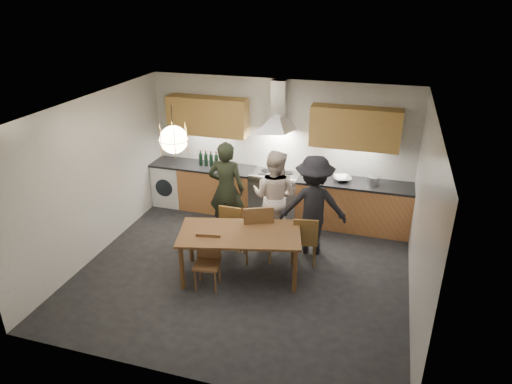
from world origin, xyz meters
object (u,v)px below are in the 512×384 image
(mixing_bowl, at_px, (342,179))
(stock_pot, at_px, (373,181))
(chair_front, at_px, (208,257))
(person_left, at_px, (226,189))
(dining_table, at_px, (240,238))
(person_mid, at_px, (274,196))
(chair_back_left, at_px, (232,224))
(person_right, at_px, (313,205))
(wine_bottles, at_px, (211,159))

(mixing_bowl, bearing_deg, stock_pot, -2.88)
(chair_front, bearing_deg, person_left, 90.01)
(dining_table, relative_size, stock_pot, 9.16)
(person_mid, relative_size, mixing_bowl, 5.08)
(stock_pot, bearing_deg, chair_back_left, -147.78)
(mixing_bowl, distance_m, stock_pot, 0.54)
(dining_table, distance_m, chair_front, 0.56)
(dining_table, height_order, stock_pot, stock_pot)
(person_mid, distance_m, person_right, 0.74)
(person_right, distance_m, wine_bottles, 2.44)
(chair_front, relative_size, wine_bottles, 1.60)
(chair_front, relative_size, person_mid, 0.49)
(mixing_bowl, xyz_separation_m, wine_bottles, (-2.53, 0.00, 0.11))
(chair_back_left, distance_m, chair_front, 1.05)
(person_right, bearing_deg, stock_pot, -141.65)
(chair_back_left, xyz_separation_m, person_left, (-0.27, 0.50, 0.38))
(person_right, height_order, wine_bottles, person_right)
(chair_back_left, xyz_separation_m, chair_front, (-0.02, -1.05, -0.02))
(chair_front, distance_m, person_right, 1.94)
(chair_front, xyz_separation_m, stock_pot, (2.17, 2.40, 0.51))
(chair_front, height_order, person_mid, person_mid)
(person_left, bearing_deg, chair_front, 94.15)
(chair_front, distance_m, person_mid, 1.74)
(wine_bottles, bearing_deg, mixing_bowl, -0.11)
(dining_table, height_order, person_left, person_left)
(person_left, relative_size, person_mid, 1.05)
(person_mid, xyz_separation_m, person_right, (0.71, -0.21, 0.02))
(person_left, height_order, mixing_bowl, person_left)
(chair_back_left, relative_size, mixing_bowl, 2.60)
(dining_table, distance_m, stock_pot, 2.75)
(chair_back_left, height_order, chair_front, chair_back_left)
(stock_pot, bearing_deg, person_right, -130.38)
(chair_front, height_order, person_right, person_right)
(person_right, bearing_deg, dining_table, 37.42)
(person_left, distance_m, person_right, 1.57)
(dining_table, height_order, wine_bottles, wine_bottles)
(dining_table, bearing_deg, wine_bottles, 107.56)
(wine_bottles, bearing_deg, person_right, -25.64)
(person_left, xyz_separation_m, person_right, (1.56, -0.17, -0.02))
(mixing_bowl, bearing_deg, person_mid, -141.18)
(wine_bottles, bearing_deg, stock_pot, -0.59)
(dining_table, bearing_deg, stock_pot, 35.38)
(chair_back_left, distance_m, stock_pot, 2.60)
(person_left, bearing_deg, person_right, 168.68)
(person_left, bearing_deg, person_mid, 177.52)
(dining_table, xyz_separation_m, wine_bottles, (-1.28, 2.10, 0.38))
(person_left, xyz_separation_m, wine_bottles, (-0.63, 0.89, 0.18))
(person_left, distance_m, stock_pot, 2.58)
(person_mid, bearing_deg, stock_pot, -144.57)
(person_left, xyz_separation_m, person_mid, (0.85, 0.04, -0.04))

